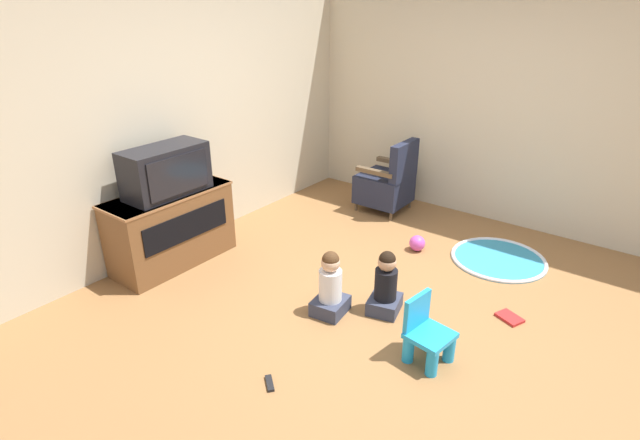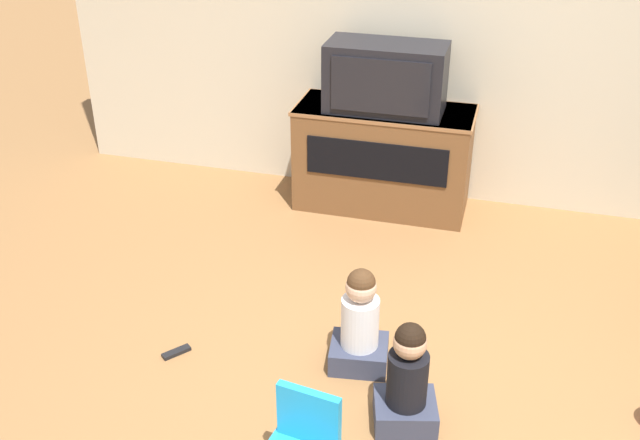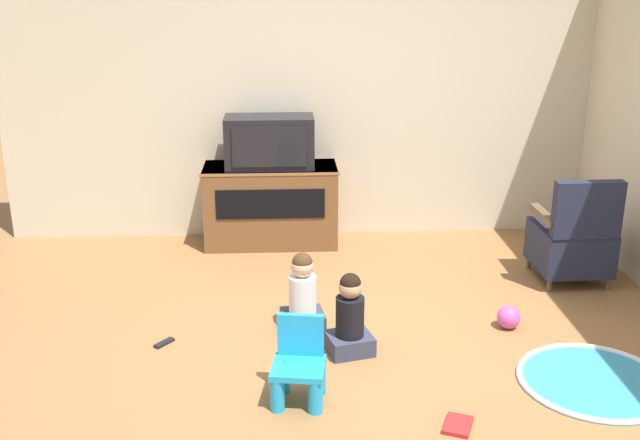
# 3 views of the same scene
# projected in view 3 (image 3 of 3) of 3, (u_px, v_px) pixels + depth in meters

# --- Properties ---
(ground_plane) EXTENTS (30.00, 30.00, 0.00)m
(ground_plane) POSITION_uv_depth(u_px,v_px,m) (365.00, 351.00, 4.86)
(ground_plane) COLOR olive
(wall_back) EXTENTS (5.37, 0.12, 2.71)m
(wall_back) POSITION_uv_depth(u_px,v_px,m) (304.00, 87.00, 6.65)
(wall_back) COLOR beige
(wall_back) RESTS_ON ground_plane
(tv_cabinet) EXTENTS (1.19, 0.50, 0.72)m
(tv_cabinet) POSITION_uv_depth(u_px,v_px,m) (271.00, 204.00, 6.64)
(tv_cabinet) COLOR brown
(tv_cabinet) RESTS_ON ground_plane
(television) EXTENTS (0.76, 0.38, 0.44)m
(television) POSITION_uv_depth(u_px,v_px,m) (269.00, 142.00, 6.43)
(television) COLOR black
(television) RESTS_ON tv_cabinet
(black_armchair) EXTENTS (0.55, 0.58, 0.87)m
(black_armchair) POSITION_uv_depth(u_px,v_px,m) (573.00, 240.00, 5.84)
(black_armchair) COLOR brown
(black_armchair) RESTS_ON ground_plane
(yellow_kid_chair) EXTENTS (0.34, 0.32, 0.49)m
(yellow_kid_chair) POSITION_uv_depth(u_px,v_px,m) (299.00, 369.00, 4.25)
(yellow_kid_chair) COLOR #1E99DB
(yellow_kid_chair) RESTS_ON ground_plane
(play_mat) EXTENTS (0.91, 0.91, 0.04)m
(play_mat) POSITION_uv_depth(u_px,v_px,m) (594.00, 381.00, 4.48)
(play_mat) COLOR teal
(play_mat) RESTS_ON ground_plane
(child_watching_left) EXTENTS (0.33, 0.31, 0.55)m
(child_watching_left) POSITION_uv_depth(u_px,v_px,m) (350.00, 319.00, 4.77)
(child_watching_left) COLOR #33384C
(child_watching_left) RESTS_ON ground_plane
(child_watching_center) EXTENTS (0.32, 0.29, 0.56)m
(child_watching_center) POSITION_uv_depth(u_px,v_px,m) (303.00, 297.00, 5.07)
(child_watching_center) COLOR #33384C
(child_watching_center) RESTS_ON ground_plane
(toy_ball) EXTENTS (0.16, 0.16, 0.16)m
(toy_ball) POSITION_uv_depth(u_px,v_px,m) (509.00, 317.00, 5.14)
(toy_ball) COLOR #CC4CB2
(toy_ball) RESTS_ON ground_plane
(book) EXTENTS (0.21, 0.24, 0.02)m
(book) POSITION_uv_depth(u_px,v_px,m) (458.00, 425.00, 4.04)
(book) COLOR #B22323
(book) RESTS_ON ground_plane
(remote_control) EXTENTS (0.13, 0.14, 0.02)m
(remote_control) POSITION_uv_depth(u_px,v_px,m) (164.00, 343.00, 4.94)
(remote_control) COLOR black
(remote_control) RESTS_ON ground_plane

